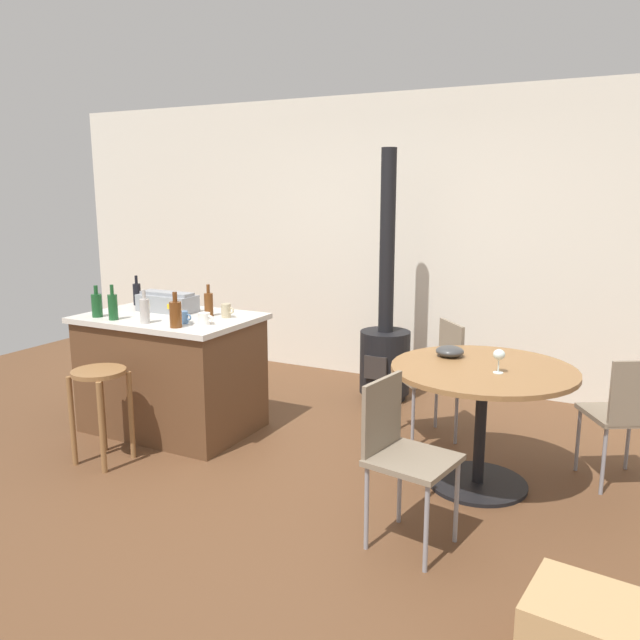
{
  "coord_description": "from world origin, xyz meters",
  "views": [
    {
      "loc": [
        1.95,
        -3.2,
        1.83
      ],
      "look_at": [
        0.08,
        0.45,
        0.99
      ],
      "focal_mm": 35.78,
      "sensor_mm": 36.0,
      "label": 1
    }
  ],
  "objects_px": {
    "serving_bowl": "(450,351)",
    "bottle_2": "(113,306)",
    "folding_chair_near": "(435,370)",
    "cup_4": "(177,313)",
    "cardboard_box": "(585,637)",
    "folding_chair_left": "(627,411)",
    "cup_2": "(226,311)",
    "cup_3": "(183,317)",
    "bottle_0": "(209,304)",
    "cup_0": "(204,319)",
    "cup_1": "(153,300)",
    "folding_chair_far": "(401,448)",
    "wood_stove": "(385,342)",
    "wine_glass": "(499,355)",
    "bottle_5": "(145,310)",
    "wooden_stool": "(100,393)",
    "bottle_1": "(137,294)",
    "bottle_3": "(97,305)",
    "bottle_4": "(176,314)",
    "kitchen_island": "(172,372)",
    "dining_table": "(482,395)",
    "toolbox": "(167,302)"
  },
  "relations": [
    {
      "from": "serving_bowl",
      "to": "bottle_2",
      "type": "bearing_deg",
      "value": -166.63
    },
    {
      "from": "serving_bowl",
      "to": "folding_chair_near",
      "type": "bearing_deg",
      "value": 115.6
    },
    {
      "from": "cup_4",
      "to": "cardboard_box",
      "type": "relative_size",
      "value": 0.26
    },
    {
      "from": "folding_chair_left",
      "to": "bottle_2",
      "type": "xyz_separation_m",
      "value": [
        -3.4,
        -0.79,
        0.5
      ]
    },
    {
      "from": "folding_chair_near",
      "to": "bottle_2",
      "type": "height_order",
      "value": "bottle_2"
    },
    {
      "from": "cup_2",
      "to": "cup_3",
      "type": "xyz_separation_m",
      "value": [
        -0.15,
        -0.31,
        -0.01
      ]
    },
    {
      "from": "bottle_0",
      "to": "cup_0",
      "type": "relative_size",
      "value": 1.98
    },
    {
      "from": "folding_chair_near",
      "to": "cardboard_box",
      "type": "height_order",
      "value": "folding_chair_near"
    },
    {
      "from": "bottle_0",
      "to": "cup_1",
      "type": "distance_m",
      "value": 0.7
    },
    {
      "from": "folding_chair_far",
      "to": "wood_stove",
      "type": "xyz_separation_m",
      "value": [
        -0.93,
        2.17,
        -0.01
      ]
    },
    {
      "from": "folding_chair_far",
      "to": "serving_bowl",
      "type": "bearing_deg",
      "value": 92.27
    },
    {
      "from": "folding_chair_left",
      "to": "folding_chair_far",
      "type": "bearing_deg",
      "value": -129.49
    },
    {
      "from": "folding_chair_near",
      "to": "cardboard_box",
      "type": "bearing_deg",
      "value": -59.18
    },
    {
      "from": "cup_2",
      "to": "wine_glass",
      "type": "xyz_separation_m",
      "value": [
        2.02,
        -0.12,
        -0.07
      ]
    },
    {
      "from": "bottle_5",
      "to": "cup_0",
      "type": "relative_size",
      "value": 1.99
    },
    {
      "from": "wooden_stool",
      "to": "cup_4",
      "type": "distance_m",
      "value": 0.79
    },
    {
      "from": "bottle_1",
      "to": "bottle_3",
      "type": "relative_size",
      "value": 1.03
    },
    {
      "from": "wood_stove",
      "to": "bottle_2",
      "type": "bearing_deg",
      "value": -130.12
    },
    {
      "from": "wood_stove",
      "to": "cup_4",
      "type": "relative_size",
      "value": 19.49
    },
    {
      "from": "bottle_1",
      "to": "folding_chair_near",
      "type": "bearing_deg",
      "value": 12.11
    },
    {
      "from": "bottle_1",
      "to": "cardboard_box",
      "type": "bearing_deg",
      "value": -23.28
    },
    {
      "from": "cup_0",
      "to": "cup_3",
      "type": "height_order",
      "value": "cup_3"
    },
    {
      "from": "wooden_stool",
      "to": "cup_4",
      "type": "height_order",
      "value": "cup_4"
    },
    {
      "from": "bottle_4",
      "to": "cup_4",
      "type": "distance_m",
      "value": 0.28
    },
    {
      "from": "kitchen_island",
      "to": "cardboard_box",
      "type": "distance_m",
      "value": 3.37
    },
    {
      "from": "bottle_2",
      "to": "cup_4",
      "type": "height_order",
      "value": "bottle_2"
    },
    {
      "from": "wooden_stool",
      "to": "cup_2",
      "type": "bearing_deg",
      "value": 62.05
    },
    {
      "from": "bottle_0",
      "to": "serving_bowl",
      "type": "relative_size",
      "value": 1.33
    },
    {
      "from": "bottle_4",
      "to": "serving_bowl",
      "type": "height_order",
      "value": "bottle_4"
    },
    {
      "from": "bottle_4",
      "to": "wine_glass",
      "type": "height_order",
      "value": "bottle_4"
    },
    {
      "from": "bottle_0",
      "to": "serving_bowl",
      "type": "bearing_deg",
      "value": 4.07
    },
    {
      "from": "folding_chair_left",
      "to": "serving_bowl",
      "type": "distance_m",
      "value": 1.12
    },
    {
      "from": "cup_1",
      "to": "wine_glass",
      "type": "distance_m",
      "value": 2.87
    },
    {
      "from": "folding_chair_near",
      "to": "wood_stove",
      "type": "bearing_deg",
      "value": 134.43
    },
    {
      "from": "bottle_5",
      "to": "cup_1",
      "type": "xyz_separation_m",
      "value": [
        -0.44,
        0.58,
        -0.05
      ]
    },
    {
      "from": "bottle_3",
      "to": "cup_1",
      "type": "relative_size",
      "value": 2.04
    },
    {
      "from": "folding_chair_near",
      "to": "bottle_1",
      "type": "bearing_deg",
      "value": -167.89
    },
    {
      "from": "serving_bowl",
      "to": "bottle_0",
      "type": "bearing_deg",
      "value": -175.93
    },
    {
      "from": "bottle_0",
      "to": "bottle_1",
      "type": "relative_size",
      "value": 0.98
    },
    {
      "from": "bottle_4",
      "to": "wood_stove",
      "type": "bearing_deg",
      "value": 63.05
    },
    {
      "from": "kitchen_island",
      "to": "bottle_4",
      "type": "distance_m",
      "value": 0.7
    },
    {
      "from": "bottle_0",
      "to": "folding_chair_left",
      "type": "bearing_deg",
      "value": 7.15
    },
    {
      "from": "cup_4",
      "to": "serving_bowl",
      "type": "relative_size",
      "value": 0.62
    },
    {
      "from": "dining_table",
      "to": "serving_bowl",
      "type": "bearing_deg",
      "value": 148.49
    },
    {
      "from": "folding_chair_near",
      "to": "bottle_0",
      "type": "distance_m",
      "value": 1.76
    },
    {
      "from": "bottle_5",
      "to": "cardboard_box",
      "type": "bearing_deg",
      "value": -18.54
    },
    {
      "from": "cup_2",
      "to": "cup_3",
      "type": "relative_size",
      "value": 0.96
    },
    {
      "from": "wood_stove",
      "to": "cardboard_box",
      "type": "height_order",
      "value": "wood_stove"
    },
    {
      "from": "wood_stove",
      "to": "bottle_0",
      "type": "distance_m",
      "value": 1.66
    },
    {
      "from": "toolbox",
      "to": "bottle_2",
      "type": "relative_size",
      "value": 1.78
    }
  ]
}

